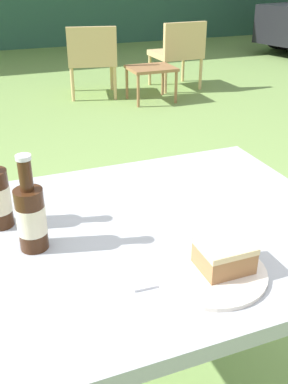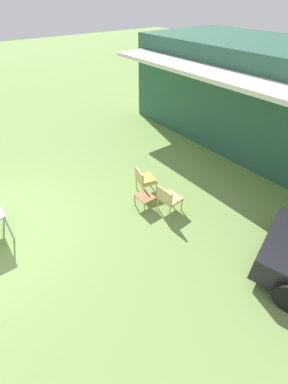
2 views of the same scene
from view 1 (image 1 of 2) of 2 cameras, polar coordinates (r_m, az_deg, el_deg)
wicker_chair_cushioned at (r=5.09m, az=-6.64°, el=16.78°), size 0.61×0.59×0.76m
wicker_chair_plain at (r=5.42m, az=4.40°, el=17.51°), size 0.53×0.51×0.76m
garden_side_table at (r=4.91m, az=0.91°, el=15.08°), size 0.48×0.40×0.36m
patio_table at (r=1.21m, az=1.74°, el=-6.90°), size 0.99×0.82×0.74m
cake_on_plate at (r=1.01m, az=9.34°, el=-8.89°), size 0.25×0.25×0.07m
cola_bottle_near at (r=1.07m, az=-14.16°, el=-3.00°), size 0.07×0.07×0.24m
fork at (r=0.98m, az=4.39°, el=-11.16°), size 0.20×0.02×0.01m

